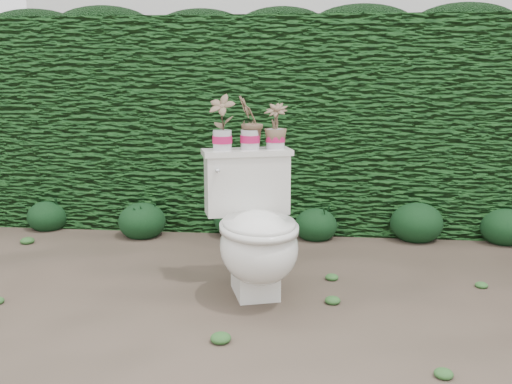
# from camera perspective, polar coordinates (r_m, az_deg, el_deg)

# --- Properties ---
(ground) EXTENTS (60.00, 60.00, 0.00)m
(ground) POSITION_cam_1_polar(r_m,az_deg,el_deg) (3.27, 0.17, -9.66)
(ground) COLOR brown
(ground) RESTS_ON ground
(hedge) EXTENTS (8.00, 1.00, 1.60)m
(hedge) POSITION_cam_1_polar(r_m,az_deg,el_deg) (4.65, 2.14, 6.93)
(hedge) COLOR #1F551C
(hedge) RESTS_ON ground
(house_wall) EXTENTS (8.00, 3.50, 4.00)m
(house_wall) POSITION_cam_1_polar(r_m,az_deg,el_deg) (9.07, 8.08, 16.82)
(house_wall) COLOR silver
(house_wall) RESTS_ON ground
(toilet) EXTENTS (0.64, 0.78, 0.78)m
(toilet) POSITION_cam_1_polar(r_m,az_deg,el_deg) (3.07, -0.04, -4.09)
(toilet) COLOR silver
(toilet) RESTS_ON ground
(potted_plant_left) EXTENTS (0.18, 0.14, 0.29)m
(potted_plant_left) POSITION_cam_1_polar(r_m,az_deg,el_deg) (3.18, -3.41, 6.84)
(potted_plant_left) COLOR #226A21
(potted_plant_left) RESTS_ON toilet
(potted_plant_center) EXTENTS (0.19, 0.20, 0.29)m
(potted_plant_center) POSITION_cam_1_polar(r_m,az_deg,el_deg) (3.20, -0.61, 6.83)
(potted_plant_center) COLOR #226A21
(potted_plant_center) RESTS_ON toilet
(potted_plant_right) EXTENTS (0.16, 0.16, 0.24)m
(potted_plant_right) POSITION_cam_1_polar(r_m,az_deg,el_deg) (3.24, 1.97, 6.48)
(potted_plant_right) COLOR #226A21
(potted_plant_right) RESTS_ON toilet
(liriope_clump_1) EXTENTS (0.31, 0.31, 0.25)m
(liriope_clump_1) POSITION_cam_1_polar(r_m,az_deg,el_deg) (4.74, -20.12, -1.97)
(liriope_clump_1) COLOR #133817
(liriope_clump_1) RESTS_ON ground
(liriope_clump_2) EXTENTS (0.35, 0.35, 0.28)m
(liriope_clump_2) POSITION_cam_1_polar(r_m,az_deg,el_deg) (4.33, -11.34, -2.53)
(liriope_clump_2) COLOR #133817
(liriope_clump_2) RESTS_ON ground
(liriope_clump_3) EXTENTS (0.37, 0.37, 0.30)m
(liriope_clump_3) POSITION_cam_1_polar(r_m,az_deg,el_deg) (4.27, -1.74, -2.37)
(liriope_clump_3) COLOR #133817
(liriope_clump_3) RESTS_ON ground
(liriope_clump_4) EXTENTS (0.31, 0.31, 0.25)m
(liriope_clump_4) POSITION_cam_1_polar(r_m,az_deg,el_deg) (4.22, 6.01, -2.96)
(liriope_clump_4) COLOR #133817
(liriope_clump_4) RESTS_ON ground
(liriope_clump_5) EXTENTS (0.38, 0.38, 0.30)m
(liriope_clump_5) POSITION_cam_1_polar(r_m,az_deg,el_deg) (4.32, 15.76, -2.60)
(liriope_clump_5) COLOR #133817
(liriope_clump_5) RESTS_ON ground
(liriope_clump_6) EXTENTS (0.35, 0.35, 0.28)m
(liriope_clump_6) POSITION_cam_1_polar(r_m,az_deg,el_deg) (4.47, 23.66, -2.91)
(liriope_clump_6) COLOR #133817
(liriope_clump_6) RESTS_ON ground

